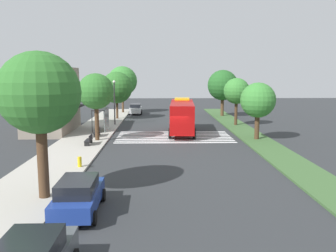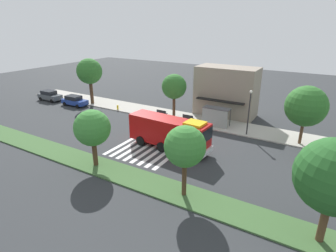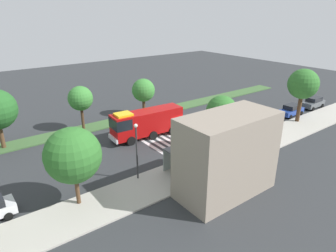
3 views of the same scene
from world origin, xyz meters
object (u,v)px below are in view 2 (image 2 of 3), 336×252
object	(u,v)px
fire_truck	(171,132)
fire_hydrant	(118,107)
median_tree_far_west	(92,128)
parked_car_mid	(74,101)
sidewalk_tree_far_west	(89,72)
sidewalk_tree_east	(306,106)
sidewalk_tree_west	(174,87)
street_lamp	(249,109)
bench_near_shelter	(188,118)
bus_stop_shelter	(216,114)
bench_west_of_shelter	(162,113)
parked_car_west	(50,95)
median_tree_center	(334,177)
median_tree_west	(185,147)

from	to	relation	value
fire_truck	fire_hydrant	size ratio (longest dim) A/B	13.71
median_tree_far_west	parked_car_mid	bearing A→B (deg)	143.33
median_tree_far_west	sidewalk_tree_far_west	bearing A→B (deg)	136.00
parked_car_mid	sidewalk_tree_east	world-z (taller)	sidewalk_tree_east
sidewalk_tree_west	sidewalk_tree_east	size ratio (longest dim) A/B	0.97
street_lamp	sidewalk_tree_far_west	size ratio (longest dim) A/B	0.74
bench_near_shelter	median_tree_far_west	world-z (taller)	median_tree_far_west
street_lamp	sidewalk_tree_west	distance (m)	10.67
bench_near_shelter	bus_stop_shelter	bearing A→B (deg)	-0.29
street_lamp	bench_west_of_shelter	bearing A→B (deg)	176.66
median_tree_far_west	parked_car_west	bearing A→B (deg)	151.14
street_lamp	sidewalk_tree_west	size ratio (longest dim) A/B	0.86
bench_west_of_shelter	median_tree_center	size ratio (longest dim) A/B	0.23
parked_car_west	fire_hydrant	xyz separation A→B (m)	(14.20, 1.70, -0.42)
parked_car_west	parked_car_mid	bearing A→B (deg)	-0.56
parked_car_west	bench_near_shelter	distance (m)	26.43
bus_stop_shelter	sidewalk_tree_far_west	world-z (taller)	sidewalk_tree_far_west
parked_car_mid	street_lamp	bearing A→B (deg)	2.28
sidewalk_tree_far_west	sidewalk_tree_east	distance (m)	32.58
sidewalk_tree_east	median_tree_center	bearing A→B (deg)	-79.16
median_tree_west	fire_hydrant	bearing A→B (deg)	142.63
bench_west_of_shelter	median_tree_center	xyz separation A→B (m)	(21.78, -15.97, 4.17)
sidewalk_tree_west	median_tree_center	bearing A→B (deg)	-38.65
parked_car_mid	fire_hydrant	distance (m)	8.07
fire_truck	bench_west_of_shelter	distance (m)	11.24
street_lamp	parked_car_mid	bearing A→B (deg)	-176.38
bench_west_of_shelter	sidewalk_tree_west	xyz separation A→B (m)	(2.24, -0.35, 4.22)
bench_west_of_shelter	median_tree_center	world-z (taller)	median_tree_center
parked_car_west	sidewalk_tree_west	distance (m)	24.60
bench_west_of_shelter	parked_car_mid	bearing A→B (deg)	-170.73
parked_car_west	median_tree_far_west	distance (m)	27.97
parked_car_mid	median_tree_center	size ratio (longest dim) A/B	0.66
sidewalk_tree_far_west	street_lamp	bearing A→B (deg)	-0.86
fire_truck	parked_car_mid	bearing A→B (deg)	167.71
sidewalk_tree_far_west	sidewalk_tree_west	bearing A→B (deg)	0.00
bus_stop_shelter	sidewalk_tree_east	xyz separation A→B (m)	(10.43, -0.33, 2.66)
median_tree_center	fire_hydrant	world-z (taller)	median_tree_center
fire_truck	sidewalk_tree_east	bearing A→B (deg)	38.78
bench_near_shelter	fire_truck	bearing A→B (deg)	-74.81
parked_car_west	bench_west_of_shelter	world-z (taller)	parked_car_west
median_tree_far_west	sidewalk_tree_west	bearing A→B (deg)	90.58
parked_car_mid	bench_west_of_shelter	size ratio (longest dim) A/B	2.84
parked_car_west	median_tree_west	bearing A→B (deg)	-22.09
parked_car_west	median_tree_center	xyz separation A→B (m)	(43.73, -13.42, 3.85)
median_tree_west	median_tree_center	xyz separation A→B (m)	(9.72, -0.00, 0.41)
bench_near_shelter	street_lamp	world-z (taller)	street_lamp
bench_near_shelter	sidewalk_tree_far_west	distance (m)	18.79
sidewalk_tree_west	fire_hydrant	bearing A→B (deg)	-177.13
bench_west_of_shelter	sidewalk_tree_west	bearing A→B (deg)	-8.83
parked_car_mid	bench_near_shelter	xyz separation A→B (m)	(19.98, 2.55, -0.28)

